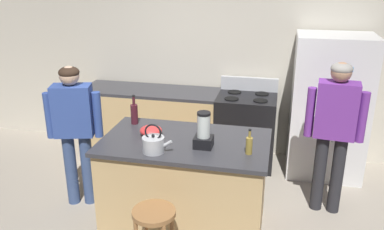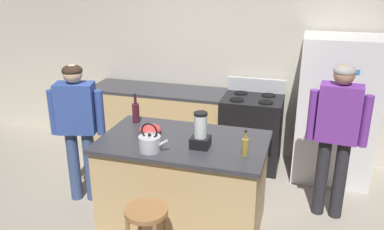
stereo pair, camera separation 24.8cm
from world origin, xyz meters
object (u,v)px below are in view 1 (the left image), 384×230
bar_stool (154,225)px  bottle_olive_oil (204,127)px  bottle_vinegar (249,145)px  person_by_sink_right (334,125)px  mixing_bowl (151,131)px  stove_range (245,130)px  refrigerator (329,107)px  person_by_island_left (74,124)px  blender_appliance (204,132)px  tea_kettle (154,144)px  kitchen_island (185,183)px  bottle_wine (134,113)px

bar_stool → bottle_olive_oil: size_ratio=2.32×
bottle_vinegar → bottle_olive_oil: 0.54m
person_by_sink_right → bar_stool: person_by_sink_right is taller
bottle_olive_oil → mixing_bowl: bottle_olive_oil is taller
stove_range → refrigerator: bearing=-1.4°
person_by_island_left → bar_stool: bearing=-38.3°
person_by_sink_right → bottle_vinegar: 1.10m
refrigerator → person_by_sink_right: refrigerator is taller
blender_appliance → tea_kettle: size_ratio=1.23×
bottle_vinegar → person_by_island_left: bearing=170.6°
tea_kettle → bottle_vinegar: bearing=9.9°
refrigerator → person_by_sink_right: (-0.04, -0.91, 0.11)m
person_by_sink_right → blender_appliance: 1.41m
bar_stool → mixing_bowl: (-0.28, 0.82, 0.49)m
blender_appliance → bar_stool: bearing=-112.8°
refrigerator → blender_appliance: 2.05m
blender_appliance → bottle_olive_oil: bearing=100.8°
kitchen_island → bottle_vinegar: (0.62, -0.17, 0.55)m
bar_stool → blender_appliance: 0.93m
refrigerator → person_by_island_left: size_ratio=1.13×
blender_appliance → bottle_wine: 0.93m
kitchen_island → bar_stool: kitchen_island is taller
bar_stool → blender_appliance: bearing=67.2°
kitchen_island → bottle_wine: 0.91m
refrigerator → mixing_bowl: 2.33m
refrigerator → bottle_vinegar: refrigerator is taller
tea_kettle → person_by_island_left: bearing=156.0°
tea_kettle → bottle_wine: bearing=123.4°
bottle_vinegar → bottle_wine: bearing=159.1°
bottle_wine → tea_kettle: 0.75m
kitchen_island → mixing_bowl: 0.63m
kitchen_island → stove_range: stove_range is taller
stove_range → bottle_wine: bearing=-131.5°
person_by_island_left → mixing_bowl: person_by_island_left is taller
refrigerator → bar_stool: size_ratio=2.77×
tea_kettle → stove_range: bearing=70.1°
person_by_island_left → blender_appliance: person_by_island_left is taller
blender_appliance → kitchen_island: bearing=151.4°
person_by_sink_right → bar_stool: 2.08m
person_by_sink_right → mixing_bowl: person_by_sink_right is taller
stove_range → bottle_wine: 1.72m
tea_kettle → refrigerator: bearing=47.3°
mixing_bowl → bottle_vinegar: bearing=-12.1°
person_by_sink_right → bottle_olive_oil: 1.35m
blender_appliance → tea_kettle: blender_appliance is taller
kitchen_island → stove_range: (0.45, 1.52, 0.01)m
person_by_sink_right → bottle_olive_oil: bearing=-159.5°
bottle_olive_oil → mixing_bowl: bearing=-172.0°
bottle_olive_oil → mixing_bowl: size_ratio=1.26×
person_by_sink_right → bottle_olive_oil: person_by_sink_right is taller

